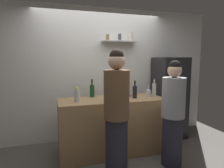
% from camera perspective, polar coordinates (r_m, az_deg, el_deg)
% --- Properties ---
extents(ground_plane, '(5.28, 5.28, 0.00)m').
position_cam_1_polar(ground_plane, '(3.22, 2.24, -22.60)').
color(ground_plane, '#59544F').
extents(back_wall_assembly, '(4.80, 0.32, 2.60)m').
position_cam_1_polar(back_wall_assembly, '(4.01, -3.55, 2.92)').
color(back_wall_assembly, white).
rests_on(back_wall_assembly, ground).
extents(refrigerator, '(0.57, 0.60, 1.63)m').
position_cam_1_polar(refrigerator, '(4.25, 16.17, -3.72)').
color(refrigerator, black).
rests_on(refrigerator, ground).
extents(counter, '(1.78, 0.70, 0.94)m').
position_cam_1_polar(counter, '(3.47, 0.00, -11.85)').
color(counter, '#9E7A51').
rests_on(counter, ground).
extents(baking_pan, '(0.34, 0.24, 0.05)m').
position_cam_1_polar(baking_pan, '(3.55, 2.42, -3.17)').
color(baking_pan, gray).
rests_on(baking_pan, counter).
extents(utensil_holder, '(0.10, 0.10, 0.21)m').
position_cam_1_polar(utensil_holder, '(3.60, 10.45, -2.58)').
color(utensil_holder, '#B2B2B7').
rests_on(utensil_holder, counter).
extents(wine_bottle_pale_glass, '(0.07, 0.07, 0.32)m').
position_cam_1_polar(wine_bottle_pale_glass, '(3.67, 12.07, -1.45)').
color(wine_bottle_pale_glass, '#B2BFB2').
rests_on(wine_bottle_pale_glass, counter).
extents(wine_bottle_dark_glass, '(0.08, 0.08, 0.31)m').
position_cam_1_polar(wine_bottle_dark_glass, '(3.39, 6.58, -2.15)').
color(wine_bottle_dark_glass, black).
rests_on(wine_bottle_dark_glass, counter).
extents(wine_bottle_green_glass, '(0.08, 0.08, 0.31)m').
position_cam_1_polar(wine_bottle_green_glass, '(3.49, -5.78, -1.85)').
color(wine_bottle_green_glass, '#19471E').
rests_on(wine_bottle_green_glass, counter).
extents(wine_bottle_amber_glass, '(0.08, 0.08, 0.33)m').
position_cam_1_polar(wine_bottle_amber_glass, '(3.00, -1.65, -3.07)').
color(wine_bottle_amber_glass, '#472814').
rests_on(wine_bottle_amber_glass, counter).
extents(water_bottle_plastic, '(0.08, 0.08, 0.22)m').
position_cam_1_polar(water_bottle_plastic, '(3.16, -10.08, -3.23)').
color(water_bottle_plastic, silver).
rests_on(water_bottle_plastic, counter).
extents(person_grey_hoodie, '(0.34, 0.34, 1.58)m').
position_cam_1_polar(person_grey_hoodie, '(3.10, 17.17, -8.54)').
color(person_grey_hoodie, '#262633').
rests_on(person_grey_hoodie, ground).
extents(person_brown_jacket, '(0.34, 0.34, 1.73)m').
position_cam_1_polar(person_brown_jacket, '(2.65, 1.32, -8.97)').
color(person_brown_jacket, '#262633').
rests_on(person_brown_jacket, ground).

